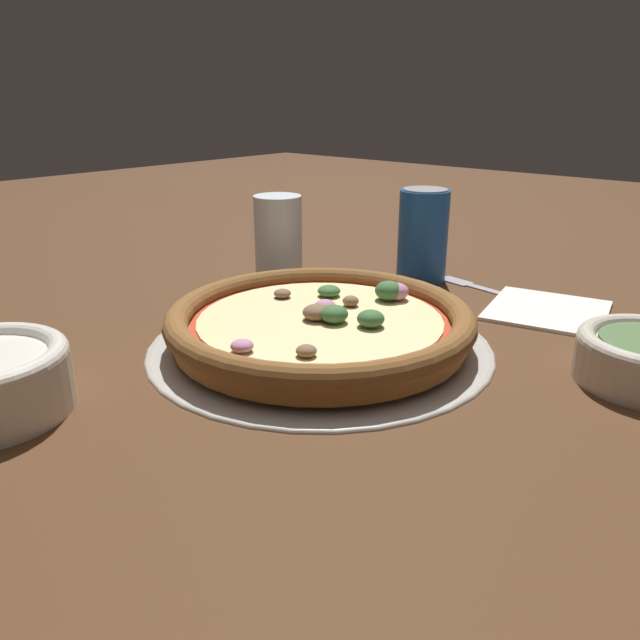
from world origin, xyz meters
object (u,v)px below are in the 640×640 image
pizza (321,322)px  drinking_cup (278,239)px  pizza_tray (320,343)px  napkin (548,309)px  beverage_can (423,236)px  fork (494,291)px

pizza → drinking_cup: (-0.20, 0.14, 0.03)m
pizza_tray → pizza: size_ratio=1.12×
drinking_cup → napkin: drinking_cup is taller
pizza → beverage_can: (-0.05, 0.27, 0.04)m
pizza → fork: (0.05, 0.28, -0.02)m
pizza → fork: pizza is taller
pizza_tray → fork: (0.05, 0.28, -0.00)m
drinking_cup → fork: 0.29m
pizza → pizza_tray: bearing=-109.3°
pizza_tray → napkin: same height
pizza_tray → fork: pizza_tray is taller
pizza_tray → drinking_cup: 0.25m
napkin → beverage_can: beverage_can is taller
pizza_tray → napkin: (0.13, 0.25, 0.00)m
napkin → beverage_can: bearing=175.9°
pizza_tray → fork: 0.29m
fork → napkin: bearing=170.5°
drinking_cup → napkin: 0.35m
drinking_cup → fork: (0.25, 0.14, -0.06)m
pizza → napkin: bearing=62.7°
pizza → napkin: size_ratio=1.94×
drinking_cup → beverage_can: 0.19m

